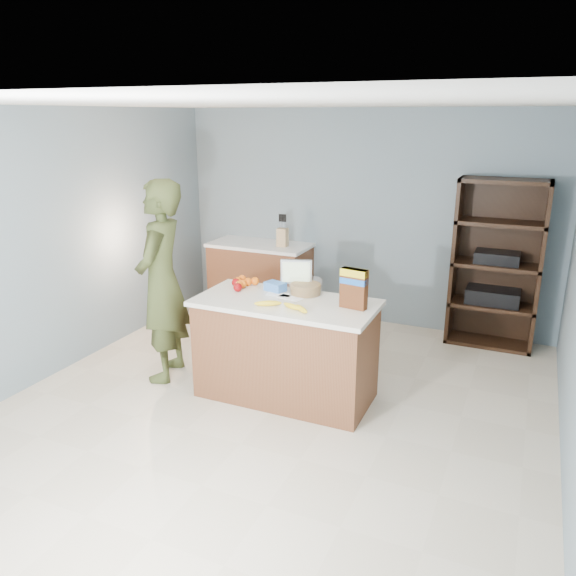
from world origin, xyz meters
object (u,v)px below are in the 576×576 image
at_px(tv, 296,273).
at_px(cereal_box, 354,286).
at_px(counter_peninsula, 286,353).
at_px(person, 162,282).
at_px(shelving_unit, 496,267).

xyz_separation_m(tv, cereal_box, (0.62, -0.26, 0.03)).
bearing_deg(counter_peninsula, tv, 96.52).
bearing_deg(tv, counter_peninsula, -83.48).
xyz_separation_m(person, tv, (1.18, 0.40, 0.12)).
bearing_deg(cereal_box, shelving_unit, 64.19).
distance_m(shelving_unit, cereal_box, 2.23).
bearing_deg(cereal_box, person, -175.71).
height_order(counter_peninsula, shelving_unit, shelving_unit).
relative_size(person, cereal_box, 5.67).
height_order(counter_peninsula, cereal_box, cereal_box).
relative_size(counter_peninsula, tv, 5.53).
bearing_deg(shelving_unit, tv, -132.48).
height_order(counter_peninsula, tv, tv).
bearing_deg(person, tv, 92.97).
distance_m(shelving_unit, person, 3.49).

